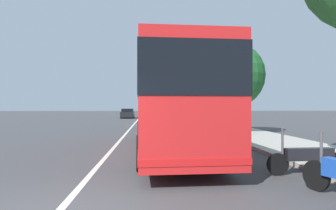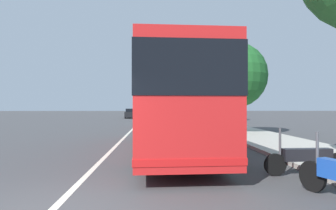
% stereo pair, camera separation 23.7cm
% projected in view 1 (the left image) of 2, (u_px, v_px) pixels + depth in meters
% --- Properties ---
extents(sidewalk_curb, '(110.00, 3.60, 0.14)m').
position_uv_depth(sidewalk_curb, '(265.00, 139.00, 15.02)').
color(sidewalk_curb, '#B2ADA3').
rests_on(sidewalk_curb, ground).
extents(lane_divider_line, '(110.00, 0.16, 0.01)m').
position_uv_depth(lane_divider_line, '(119.00, 142.00, 14.52)').
color(lane_divider_line, silver).
rests_on(lane_divider_line, ground).
extents(coach_bus, '(11.14, 2.90, 3.54)m').
position_uv_depth(coach_bus, '(169.00, 100.00, 11.57)').
color(coach_bus, red).
rests_on(coach_bus, ground).
extents(motorcycle_mid_row, '(0.28, 2.30, 1.24)m').
position_uv_depth(motorcycle_mid_row, '(308.00, 157.00, 7.52)').
color(motorcycle_mid_row, black).
rests_on(motorcycle_mid_row, ground).
extents(car_ahead_same_lane, '(4.55, 2.16, 1.54)m').
position_uv_depth(car_ahead_same_lane, '(153.00, 119.00, 23.97)').
color(car_ahead_same_lane, red).
rests_on(car_ahead_same_lane, ground).
extents(car_oncoming, '(4.39, 1.97, 1.46)m').
position_uv_depth(car_oncoming, '(128.00, 113.00, 43.77)').
color(car_oncoming, black).
rests_on(car_oncoming, ground).
extents(roadside_tree_mid_block, '(4.21, 4.21, 5.91)m').
position_uv_depth(roadside_tree_mid_block, '(232.00, 76.00, 18.43)').
color(roadside_tree_mid_block, brown).
rests_on(roadside_tree_mid_block, ground).
extents(roadside_tree_far_block, '(4.15, 4.15, 7.42)m').
position_uv_depth(roadside_tree_far_block, '(206.00, 76.00, 33.22)').
color(roadside_tree_far_block, brown).
rests_on(roadside_tree_far_block, ground).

